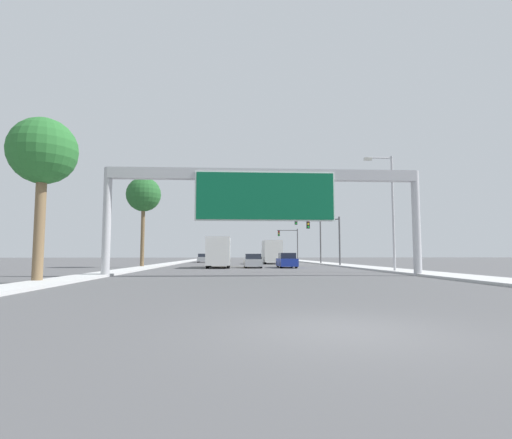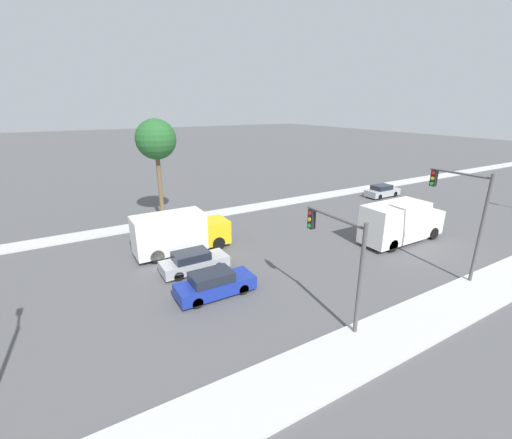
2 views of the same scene
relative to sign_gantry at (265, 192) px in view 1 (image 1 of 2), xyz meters
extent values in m
plane|color=#515154|center=(0.00, -17.88, -5.41)|extent=(300.00, 300.00, 0.00)
cube|color=#BDBDBD|center=(11.25, 42.12, -5.33)|extent=(3.00, 120.00, 0.15)
cube|color=#BDBDBD|center=(-10.75, 42.12, -5.33)|extent=(2.00, 120.00, 0.15)
cylinder|color=#B2B2B7|center=(-9.95, 0.12, -1.97)|extent=(0.52, 0.52, 6.88)
cylinder|color=#B2B2B7|center=(9.95, 0.12, -1.97)|extent=(0.52, 0.52, 6.88)
cube|color=#B2B2B7|center=(0.00, 0.12, 1.12)|extent=(19.90, 0.60, 0.70)
cube|color=white|center=(0.00, -0.18, -0.33)|extent=(8.94, 0.08, 3.20)
cube|color=#0A5B38|center=(0.00, -0.23, -0.33)|extent=(8.74, 0.16, 3.00)
cube|color=navy|center=(3.50, 15.77, -4.85)|extent=(1.74, 4.62, 0.77)
cube|color=#1E232D|center=(3.50, 15.54, -4.17)|extent=(1.53, 2.40, 0.58)
cylinder|color=black|center=(2.74, 17.21, -5.09)|extent=(0.22, 0.64, 0.64)
cylinder|color=black|center=(4.26, 17.21, -5.09)|extent=(0.22, 0.64, 0.64)
cylinder|color=black|center=(2.74, 14.34, -5.09)|extent=(0.22, 0.64, 0.64)
cylinder|color=black|center=(4.26, 14.34, -5.09)|extent=(0.22, 0.64, 0.64)
cube|color=#A5A8AD|center=(0.00, 15.82, -4.88)|extent=(1.75, 4.44, 0.71)
cube|color=#1E232D|center=(0.00, 15.60, -4.25)|extent=(1.54, 2.31, 0.54)
cylinder|color=black|center=(-0.76, 17.20, -5.09)|extent=(0.22, 0.64, 0.64)
cylinder|color=black|center=(0.76, 17.20, -5.09)|extent=(0.22, 0.64, 0.64)
cylinder|color=black|center=(-0.76, 14.45, -5.09)|extent=(0.22, 0.64, 0.64)
cylinder|color=black|center=(0.76, 14.45, -5.09)|extent=(0.22, 0.64, 0.64)
cube|color=#A5A8AD|center=(-7.00, 42.45, -4.87)|extent=(1.77, 4.39, 0.73)
cube|color=#1E232D|center=(-7.00, 42.23, -4.22)|extent=(1.56, 2.28, 0.55)
cylinder|color=black|center=(-7.78, 43.81, -5.09)|extent=(0.22, 0.64, 0.64)
cylinder|color=black|center=(-6.22, 43.81, -5.09)|extent=(0.22, 0.64, 0.64)
cylinder|color=black|center=(-7.78, 41.09, -5.09)|extent=(0.22, 0.64, 0.64)
cylinder|color=black|center=(-6.22, 41.09, -5.09)|extent=(0.22, 0.64, 0.64)
cube|color=white|center=(3.50, 35.01, -4.14)|extent=(2.29, 2.13, 1.94)
cube|color=silver|center=(3.50, 31.20, -3.61)|extent=(2.49, 5.48, 2.99)
cylinder|color=black|center=(2.39, 34.91, -4.91)|extent=(0.28, 1.00, 1.00)
cylinder|color=black|center=(4.61, 34.91, -4.91)|extent=(0.28, 1.00, 1.00)
cylinder|color=black|center=(2.39, 29.83, -4.91)|extent=(0.28, 1.00, 1.00)
cylinder|color=black|center=(4.61, 29.83, -4.91)|extent=(0.28, 1.00, 1.00)
cube|color=yellow|center=(-3.50, 18.80, -4.21)|extent=(2.13, 1.99, 1.80)
cube|color=silver|center=(-3.50, 15.26, -3.71)|extent=(2.32, 5.11, 2.79)
cylinder|color=black|center=(-4.52, 18.70, -4.91)|extent=(0.28, 1.00, 1.00)
cylinder|color=black|center=(-2.48, 18.70, -4.91)|extent=(0.28, 1.00, 1.00)
cylinder|color=black|center=(-4.52, 13.98, -4.91)|extent=(0.28, 1.00, 1.00)
cylinder|color=black|center=(-2.48, 13.98, -4.91)|extent=(0.28, 1.00, 1.00)
cylinder|color=#4C4C4F|center=(10.25, 20.12, -2.54)|extent=(0.20, 0.20, 5.73)
cylinder|color=#4C4C4F|center=(8.27, 20.12, 0.02)|extent=(3.97, 0.14, 0.14)
cube|color=black|center=(6.60, 20.12, -0.55)|extent=(0.35, 0.28, 1.05)
cylinder|color=red|center=(6.60, 19.96, -0.20)|extent=(0.22, 0.04, 0.22)
cylinder|color=yellow|center=(6.60, 19.96, -0.55)|extent=(0.22, 0.04, 0.22)
cylinder|color=green|center=(6.60, 19.96, -0.90)|extent=(0.22, 0.04, 0.22)
cylinder|color=#4C4C4F|center=(10.25, 30.12, -1.95)|extent=(0.20, 0.20, 6.91)
cylinder|color=#4C4C4F|center=(8.37, 30.12, 1.20)|extent=(3.76, 0.14, 0.14)
cube|color=black|center=(6.79, 30.12, 0.63)|extent=(0.35, 0.28, 1.05)
cylinder|color=red|center=(6.79, 29.96, 0.98)|extent=(0.22, 0.04, 0.22)
cylinder|color=yellow|center=(6.79, 29.96, 0.63)|extent=(0.22, 0.04, 0.22)
cylinder|color=green|center=(6.79, 29.96, 0.28)|extent=(0.22, 0.04, 0.22)
cylinder|color=#4C4C4F|center=(10.25, 50.12, -2.31)|extent=(0.20, 0.20, 6.20)
cylinder|color=#4C4C4F|center=(8.31, 50.12, 0.49)|extent=(3.89, 0.14, 0.14)
cube|color=black|center=(6.67, 50.12, -0.08)|extent=(0.35, 0.28, 1.05)
cylinder|color=red|center=(6.67, 49.96, 0.27)|extent=(0.22, 0.04, 0.22)
cylinder|color=yellow|center=(6.67, 49.96, -0.08)|extent=(0.22, 0.04, 0.22)
cylinder|color=green|center=(6.67, 49.96, -0.43)|extent=(0.22, 0.04, 0.22)
cylinder|color=brown|center=(-11.50, -5.25, -2.14)|extent=(0.50, 0.50, 6.52)
sphere|color=#286B2D|center=(-11.50, -5.25, 1.12)|extent=(3.30, 3.30, 3.30)
cylinder|color=brown|center=(-11.48, 16.97, -1.57)|extent=(0.39, 0.39, 7.68)
sphere|color=#235B28|center=(-11.48, 16.97, 2.27)|extent=(3.60, 3.60, 3.60)
cylinder|color=#B2B2B7|center=(10.35, 4.80, -0.87)|extent=(0.18, 0.18, 9.06)
cylinder|color=#B2B2B7|center=(9.40, 4.80, 3.51)|extent=(1.89, 0.12, 0.12)
cube|color=#B2B2A8|center=(8.46, 4.80, 3.41)|extent=(0.60, 0.28, 0.20)
camera|label=1|loc=(-2.05, -25.27, -3.99)|focal=28.00mm
camera|label=2|loc=(19.90, 8.86, 5.20)|focal=24.00mm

